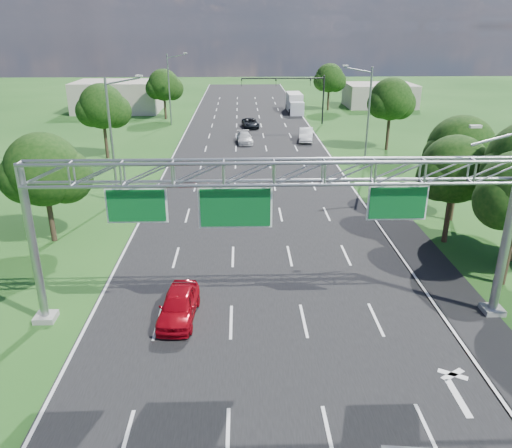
{
  "coord_description": "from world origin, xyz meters",
  "views": [
    {
      "loc": [
        -1.22,
        -9.6,
        13.59
      ],
      "look_at": [
        -0.46,
        15.14,
        3.76
      ],
      "focal_mm": 35.0,
      "sensor_mm": 36.0,
      "label": 1
    }
  ],
  "objects_px": {
    "sign_gantry": "(275,185)",
    "traffic_signal": "(300,88)",
    "box_truck": "(295,103)",
    "red_coupe": "(179,305)"
  },
  "relations": [
    {
      "from": "traffic_signal",
      "to": "red_coupe",
      "type": "distance_m",
      "value": 54.54
    },
    {
      "from": "traffic_signal",
      "to": "sign_gantry",
      "type": "bearing_deg",
      "value": -97.68
    },
    {
      "from": "sign_gantry",
      "to": "red_coupe",
      "type": "xyz_separation_m",
      "value": [
        -4.72,
        -0.04,
        -6.16
      ]
    },
    {
      "from": "red_coupe",
      "to": "traffic_signal",
      "type": "bearing_deg",
      "value": 80.8
    },
    {
      "from": "traffic_signal",
      "to": "box_truck",
      "type": "bearing_deg",
      "value": 87.34
    },
    {
      "from": "box_truck",
      "to": "sign_gantry",
      "type": "bearing_deg",
      "value": -97.72
    },
    {
      "from": "sign_gantry",
      "to": "traffic_signal",
      "type": "distance_m",
      "value": 53.51
    },
    {
      "from": "sign_gantry",
      "to": "box_truck",
      "type": "bearing_deg",
      "value": 83.19
    },
    {
      "from": "sign_gantry",
      "to": "traffic_signal",
      "type": "bearing_deg",
      "value": 82.32
    },
    {
      "from": "red_coupe",
      "to": "box_truck",
      "type": "bearing_deg",
      "value": 82.49
    }
  ]
}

